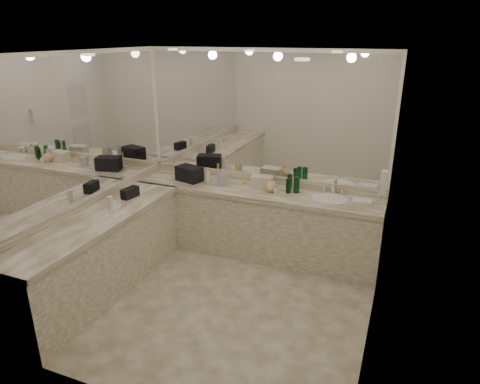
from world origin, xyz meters
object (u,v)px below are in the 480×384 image
at_px(sink, 330,199).
at_px(cream_cosmetic_case, 262,182).
at_px(hand_towel, 362,202).
at_px(soap_bottle_c, 271,184).
at_px(soap_bottle_b, 222,177).
at_px(soap_bottle_a, 208,175).
at_px(black_toiletry_bag, 189,174).
at_px(wall_phone, 384,182).

bearing_deg(sink, cream_cosmetic_case, 174.24).
xyz_separation_m(hand_towel, soap_bottle_c, (-1.11, -0.01, 0.08)).
bearing_deg(soap_bottle_b, soap_bottle_a, 179.56).
xyz_separation_m(sink, black_toiletry_bag, (-1.88, -0.02, 0.10)).
bearing_deg(hand_towel, soap_bottle_a, 179.73).
bearing_deg(soap_bottle_c, sink, 1.10).
bearing_deg(sink, soap_bottle_c, -178.90).
bearing_deg(soap_bottle_b, soap_bottle_c, -1.54).
relative_size(cream_cosmetic_case, hand_towel, 1.18).
relative_size(soap_bottle_b, soap_bottle_c, 1.13).
distance_m(cream_cosmetic_case, hand_towel, 1.27).
relative_size(sink, hand_towel, 1.95).
bearing_deg(sink, black_toiletry_bag, -179.38).
height_order(soap_bottle_a, soap_bottle_b, soap_bottle_b).
height_order(black_toiletry_bag, hand_towel, black_toiletry_bag).
xyz_separation_m(hand_towel, soap_bottle_a, (-2.00, 0.01, 0.08)).
height_order(soap_bottle_b, soap_bottle_c, soap_bottle_b).
bearing_deg(soap_bottle_b, cream_cosmetic_case, 9.44).
distance_m(black_toiletry_bag, cream_cosmetic_case, 1.00).
xyz_separation_m(cream_cosmetic_case, soap_bottle_a, (-0.73, -0.08, 0.03)).
distance_m(black_toiletry_bag, soap_bottle_c, 1.15).
bearing_deg(cream_cosmetic_case, wall_phone, -31.51).
bearing_deg(soap_bottle_b, sink, -0.17).
distance_m(sink, black_toiletry_bag, 1.88).
bearing_deg(soap_bottle_b, wall_phone, -14.07).
relative_size(hand_towel, soap_bottle_a, 1.09).
height_order(hand_towel, soap_bottle_c, soap_bottle_c).
bearing_deg(soap_bottle_c, soap_bottle_b, 178.46).
height_order(cream_cosmetic_case, soap_bottle_c, soap_bottle_c).
xyz_separation_m(black_toiletry_bag, soap_bottle_c, (1.15, 0.01, -0.00)).
height_order(black_toiletry_bag, soap_bottle_c, black_toiletry_bag).
height_order(wall_phone, hand_towel, wall_phone).
height_order(cream_cosmetic_case, hand_towel, cream_cosmetic_case).
height_order(sink, wall_phone, wall_phone).
distance_m(sink, soap_bottle_c, 0.74).
relative_size(cream_cosmetic_case, soap_bottle_a, 1.29).
distance_m(sink, soap_bottle_b, 1.41).
xyz_separation_m(soap_bottle_a, soap_bottle_c, (0.89, -0.02, -0.01)).
bearing_deg(black_toiletry_bag, soap_bottle_a, 5.73).
height_order(wall_phone, soap_bottle_b, wall_phone).
bearing_deg(black_toiletry_bag, soap_bottle_c, 0.31).
bearing_deg(soap_bottle_b, hand_towel, -0.25).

